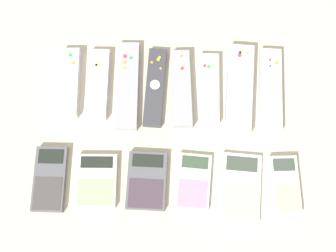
{
  "coord_description": "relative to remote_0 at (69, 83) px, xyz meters",
  "views": [
    {
      "loc": [
        0.01,
        -0.29,
        1.04
      ],
      "look_at": [
        0.0,
        0.03,
        0.01
      ],
      "focal_mm": 50.0,
      "sensor_mm": 36.0,
      "label": 1
    }
  ],
  "objects": [
    {
      "name": "remote_4",
      "position": [
        0.27,
        -0.01,
        -0.0
      ],
      "size": [
        0.06,
        0.19,
        0.03
      ],
      "rotation": [
        0.0,
        0.0,
        0.06
      ],
      "color": "gray",
      "rests_on": "ground_plane"
    },
    {
      "name": "ground_plane",
      "position": [
        0.24,
        -0.13,
        -0.01
      ],
      "size": [
        3.0,
        3.0,
        0.0
      ],
      "primitive_type": "plane",
      "color": "#B2A88E"
    },
    {
      "name": "calculator_0",
      "position": [
        -0.02,
        -0.23,
        -0.0
      ],
      "size": [
        0.07,
        0.15,
        0.02
      ],
      "rotation": [
        0.0,
        0.0,
        0.01
      ],
      "color": "#4C4C51",
      "rests_on": "ground_plane"
    },
    {
      "name": "remote_6",
      "position": [
        0.4,
        -0.0,
        0.0
      ],
      "size": [
        0.07,
        0.22,
        0.03
      ],
      "rotation": [
        0.0,
        0.0,
        -0.06
      ],
      "color": "#B7B7BC",
      "rests_on": "ground_plane"
    },
    {
      "name": "calculator_4",
      "position": [
        0.41,
        -0.23,
        -0.01
      ],
      "size": [
        0.1,
        0.15,
        0.01
      ],
      "rotation": [
        0.0,
        0.0,
        -0.06
      ],
      "color": "silver",
      "rests_on": "ground_plane"
    },
    {
      "name": "calculator_5",
      "position": [
        0.5,
        -0.23,
        -0.0
      ],
      "size": [
        0.07,
        0.13,
        0.02
      ],
      "rotation": [
        0.0,
        0.0,
        0.06
      ],
      "color": "silver",
      "rests_on": "ground_plane"
    },
    {
      "name": "calculator_3",
      "position": [
        0.3,
        -0.22,
        -0.01
      ],
      "size": [
        0.08,
        0.13,
        0.01
      ],
      "rotation": [
        0.0,
        0.0,
        -0.06
      ],
      "color": "beige",
      "rests_on": "ground_plane"
    },
    {
      "name": "remote_3",
      "position": [
        0.21,
        -0.0,
        -0.0
      ],
      "size": [
        0.05,
        0.2,
        0.02
      ],
      "rotation": [
        0.0,
        0.0,
        -0.04
      ],
      "color": "#333338",
      "rests_on": "ground_plane"
    },
    {
      "name": "calculator_2",
      "position": [
        0.2,
        -0.23,
        -0.0
      ],
      "size": [
        0.09,
        0.13,
        0.02
      ],
      "rotation": [
        0.0,
        0.0,
        -0.02
      ],
      "color": "#4C4C51",
      "rests_on": "ground_plane"
    },
    {
      "name": "remote_2",
      "position": [
        0.14,
        -0.0,
        -0.0
      ],
      "size": [
        0.06,
        0.22,
        0.02
      ],
      "rotation": [
        0.0,
        0.0,
        0.02
      ],
      "color": "gray",
      "rests_on": "ground_plane"
    },
    {
      "name": "remote_1",
      "position": [
        0.07,
        -0.0,
        -0.0
      ],
      "size": [
        0.05,
        0.18,
        0.02
      ],
      "rotation": [
        0.0,
        0.0,
        0.02
      ],
      "color": "silver",
      "rests_on": "ground_plane"
    },
    {
      "name": "remote_0",
      "position": [
        0.0,
        0.0,
        0.0
      ],
      "size": [
        0.06,
        0.17,
        0.03
      ],
      "rotation": [
        0.0,
        0.0,
        0.05
      ],
      "color": "silver",
      "rests_on": "ground_plane"
    },
    {
      "name": "remote_7",
      "position": [
        0.48,
        -0.0,
        -0.0
      ],
      "size": [
        0.05,
        0.21,
        0.03
      ],
      "rotation": [
        0.0,
        0.0,
        -0.02
      ],
      "color": "silver",
      "rests_on": "ground_plane"
    },
    {
      "name": "calculator_1",
      "position": [
        0.08,
        -0.23,
        -0.0
      ],
      "size": [
        0.09,
        0.12,
        0.02
      ],
      "rotation": [
        0.0,
        0.0,
        0.03
      ],
      "color": "beige",
      "rests_on": "ground_plane"
    },
    {
      "name": "remote_5",
      "position": [
        0.33,
        -0.0,
        -0.0
      ],
      "size": [
        0.05,
        0.17,
        0.02
      ],
      "rotation": [
        0.0,
        0.0,
        0.01
      ],
      "color": "silver",
      "rests_on": "ground_plane"
    }
  ]
}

